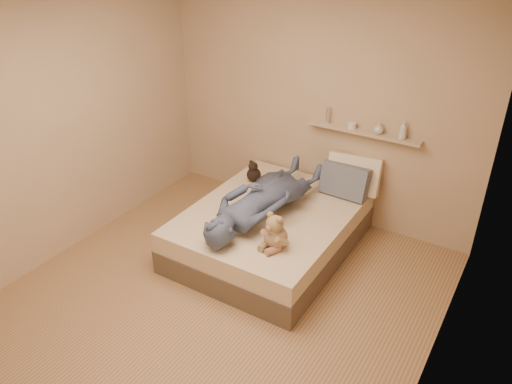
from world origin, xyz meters
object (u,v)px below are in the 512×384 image
Objects in this scene: pillow_cream at (354,174)px; bed at (270,230)px; wall_shelf at (363,132)px; game_console at (227,221)px; person at (263,198)px; dark_plush at (254,173)px; pillow_grey at (345,181)px; teddy_bear at (275,234)px.

bed is at bearing -122.50° from pillow_cream.
game_console is at bearing -114.27° from wall_shelf.
person is at bearing 79.08° from game_console.
dark_plush is (-0.49, 0.46, 0.33)m from bed.
pillow_grey is (0.61, 1.28, 0.01)m from game_console.
bed is at bearing -121.18° from wall_shelf.
teddy_bear reaches higher than dark_plush.
game_console is 0.35× the size of pillow_cream.
pillow_grey reaches higher than teddy_bear.
bed is 0.43m from person.
dark_plush is at bearing 136.64° from bed.
person reaches higher than bed.
bed is 0.75m from dark_plush.
dark_plush is (-0.36, 1.05, -0.06)m from game_console.
person is (-0.52, -0.79, 0.02)m from pillow_grey.
game_console is 0.47m from teddy_bear.
wall_shelf is (0.58, 1.01, 0.46)m from person.
pillow_grey reaches higher than game_console.
game_console is 0.78× the size of dark_plush.
pillow_cream is at bearing 82.18° from teddy_bear.
wall_shelf reaches higher than person.
pillow_grey is 0.95m from person.
game_console is 0.50m from person.
pillow_grey is at bearing 13.20° from dark_plush.
person is (0.09, 0.49, 0.03)m from game_console.
pillow_cream is 1.10× the size of pillow_grey.
wall_shelf is (0.02, 0.08, 0.45)m from pillow_cream.
teddy_bear is 1.53m from wall_shelf.
bed is at bearing -125.30° from pillow_grey.
dark_plush is at bearing -166.80° from pillow_grey.
teddy_bear is 0.22× the size of person.
pillow_grey is 0.53m from wall_shelf.
pillow_cream is 1.09m from person.
game_console is at bearing -114.75° from pillow_cream.
pillow_cream is at bearing -105.07° from wall_shelf.
person is at bearing -121.02° from pillow_cream.
teddy_bear reaches higher than game_console.
teddy_bear is at bearing -96.84° from pillow_grey.
game_console is 0.16× the size of wall_shelf.
teddy_bear is 0.29× the size of wall_shelf.
pillow_grey is (-0.04, -0.14, -0.03)m from pillow_cream.
game_console reaches higher than bed.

